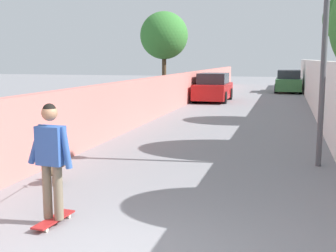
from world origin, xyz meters
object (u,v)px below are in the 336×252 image
at_px(person_skateboarder, 51,152).
at_px(car_near, 213,88).
at_px(dog, 55,169).
at_px(lamp_post, 326,14).
at_px(tree_left_far, 164,36).
at_px(skateboard, 54,220).
at_px(car_far, 289,82).

height_order(person_skateboarder, car_near, person_skateboarder).
bearing_deg(dog, lamp_post, -60.60).
bearing_deg(tree_left_far, skateboard, -169.44).
xyz_separation_m(tree_left_far, lamp_post, (-13.15, -7.16, -0.29)).
bearing_deg(skateboard, tree_left_far, 10.56).
xyz_separation_m(car_near, car_far, (7.86, -4.02, 0.00)).
height_order(car_near, car_far, same).
xyz_separation_m(lamp_post, dog, (-2.74, 4.85, -2.96)).
bearing_deg(car_near, lamp_post, -161.81).
bearing_deg(skateboard, car_near, 2.35).
bearing_deg(car_near, skateboard, -177.65).
bearing_deg(car_far, lamp_post, -178.43).
height_order(person_skateboarder, dog, person_skateboarder).
xyz_separation_m(lamp_post, car_far, (21.91, 0.60, -2.52)).
distance_m(skateboard, car_near, 18.66).
distance_m(person_skateboarder, dog, 2.24).
bearing_deg(skateboard, dog, 28.49).
distance_m(tree_left_far, car_far, 11.30).
xyz_separation_m(tree_left_far, skateboard, (-17.73, -3.31, -3.46)).
distance_m(lamp_post, skateboard, 6.77).
bearing_deg(tree_left_far, person_skateboarder, -169.44).
distance_m(car_near, car_far, 8.83).
bearing_deg(tree_left_far, dog, -171.75).
relative_size(tree_left_far, skateboard, 5.91).
height_order(lamp_post, car_far, lamp_post).
bearing_deg(person_skateboarder, dog, 28.49).
distance_m(lamp_post, person_skateboarder, 6.38).
xyz_separation_m(skateboard, person_skateboarder, (-0.00, -0.00, 0.97)).
height_order(tree_left_far, car_near, tree_left_far).
distance_m(lamp_post, car_far, 22.07).
height_order(tree_left_far, person_skateboarder, tree_left_far).
xyz_separation_m(skateboard, car_near, (18.64, 0.77, 0.65)).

